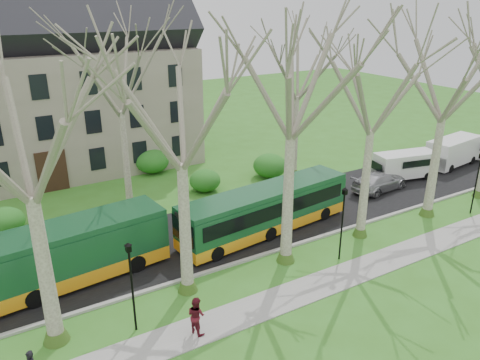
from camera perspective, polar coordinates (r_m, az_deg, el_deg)
name	(u,v)px	position (r m, az deg, el deg)	size (l,w,h in m)	color
ground	(240,280)	(25.20, -0.03, -12.15)	(120.00, 120.00, 0.00)	#377220
sidewalk	(266,305)	(23.45, 3.20, -14.96)	(70.00, 2.00, 0.06)	gray
road	(195,237)	(29.39, -5.54, -6.97)	(80.00, 8.00, 0.06)	black
curb	(226,266)	(26.26, -1.72, -10.47)	(80.00, 0.25, 0.14)	#A5A39E
building	(27,75)	(42.77, -24.56, 11.55)	(26.50, 12.20, 16.00)	gray
tree_row_verge	(237,152)	(22.39, -0.42, 3.37)	(49.00, 7.00, 14.00)	gray
tree_row_far	(137,127)	(31.59, -12.45, 6.29)	(33.00, 7.00, 12.00)	gray
lamp_row	(250,246)	(23.13, 1.25, -7.99)	(36.22, 0.22, 4.30)	black
hedges	(83,192)	(35.12, -18.55, -1.44)	(30.60, 8.60, 2.00)	#21641C
bus_lead	(39,262)	(25.54, -23.35, -9.15)	(13.07, 2.72, 3.27)	#154B27
bus_follow	(266,209)	(29.39, 3.16, -3.59)	(11.92, 2.48, 2.98)	#154B27
sedan	(379,181)	(37.48, 16.64, -0.15)	(2.03, 5.00, 1.45)	#A0A1A5
van_a	(405,166)	(40.41, 19.45, 1.65)	(5.09, 1.85, 2.22)	silver
van_b	(453,152)	(45.26, 24.53, 3.12)	(5.66, 2.06, 2.47)	silver
pedestrian_b	(196,315)	(21.34, -5.36, -16.09)	(0.87, 0.68, 1.78)	#56131F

